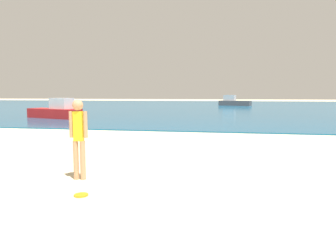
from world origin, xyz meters
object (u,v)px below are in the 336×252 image
frisbee (81,195)px  boat_near (56,111)px  person_standing (79,135)px  boat_far (234,102)px

frisbee → boat_near: bearing=121.4°
boat_near → frisbee: bearing=139.8°
person_standing → boat_far: person_standing is taller
person_standing → frisbee: size_ratio=6.72×
boat_near → boat_far: size_ratio=0.93×
person_standing → boat_far: (4.48, 40.03, -0.36)m
boat_near → boat_far: bearing=-99.2°
boat_near → person_standing: bearing=140.1°
person_standing → frisbee: bearing=112.0°
boat_near → boat_far: boat_far is taller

